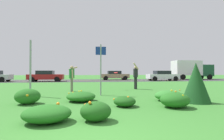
% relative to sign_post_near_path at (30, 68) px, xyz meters
% --- Properties ---
extents(ground_plane, '(120.00, 120.00, 0.00)m').
position_rel_sign_post_near_path_xyz_m(ground_plane, '(2.94, 4.92, -1.46)').
color(ground_plane, '#387A2D').
extents(highway_strip, '(120.00, 8.13, 0.01)m').
position_rel_sign_post_near_path_xyz_m(highway_strip, '(2.94, 16.48, -1.46)').
color(highway_strip, '#38383A').
rests_on(highway_strip, ground).
extents(highway_center_stripe, '(120.00, 0.16, 0.00)m').
position_rel_sign_post_near_path_xyz_m(highway_center_stripe, '(2.94, 16.48, -1.45)').
color(highway_center_stripe, yellow).
rests_on(highway_center_stripe, ground).
extents(daylily_clump_front_center, '(1.20, 1.11, 0.49)m').
position_rel_sign_post_near_path_xyz_m(daylily_clump_front_center, '(6.41, -2.45, -1.23)').
color(daylily_clump_front_center, '#337F2D').
rests_on(daylily_clump_front_center, ground).
extents(daylily_clump_front_left, '(0.95, 0.92, 0.60)m').
position_rel_sign_post_near_path_xyz_m(daylily_clump_front_left, '(0.62, -2.37, -1.16)').
color(daylily_clump_front_left, '#23661E').
rests_on(daylily_clump_front_left, ground).
extents(daylily_clump_front_right, '(0.82, 0.84, 0.39)m').
position_rel_sign_post_near_path_xyz_m(daylily_clump_front_right, '(4.27, -3.37, -1.27)').
color(daylily_clump_front_right, '#1E5619').
rests_on(daylily_clump_front_right, ground).
extents(daylily_clump_mid_left, '(1.03, 0.94, 0.58)m').
position_rel_sign_post_near_path_xyz_m(daylily_clump_mid_left, '(5.98, -3.81, -1.19)').
color(daylily_clump_mid_left, '#23661E').
rests_on(daylily_clump_mid_left, ground).
extents(daylily_clump_mid_right, '(0.79, 0.74, 0.53)m').
position_rel_sign_post_near_path_xyz_m(daylily_clump_mid_right, '(3.13, -5.11, -1.21)').
color(daylily_clump_mid_right, '#1E5619').
rests_on(daylily_clump_mid_right, ground).
extents(daylily_clump_mid_center, '(1.23, 1.33, 0.45)m').
position_rel_sign_post_near_path_xyz_m(daylily_clump_mid_center, '(2.66, -1.99, -1.26)').
color(daylily_clump_mid_center, '#23661E').
rests_on(daylily_clump_mid_center, ground).
extents(daylily_clump_near_camera, '(1.20, 1.03, 0.45)m').
position_rel_sign_post_near_path_xyz_m(daylily_clump_near_camera, '(1.93, -5.06, -1.25)').
color(daylily_clump_near_camera, '#23661E').
rests_on(daylily_clump_near_camera, ground).
extents(sign_post_near_path, '(0.07, 0.10, 2.92)m').
position_rel_sign_post_near_path_xyz_m(sign_post_near_path, '(0.00, 0.00, 0.00)').
color(sign_post_near_path, '#93969B').
rests_on(sign_post_near_path, ground).
extents(sign_post_by_roadside, '(0.56, 0.10, 2.75)m').
position_rel_sign_post_near_path_xyz_m(sign_post_by_roadside, '(3.65, -0.17, 0.20)').
color(sign_post_by_roadside, '#93969B').
rests_on(sign_post_by_roadside, ground).
extents(evergreen_shrub_side, '(1.13, 1.13, 1.65)m').
position_rel_sign_post_near_path_xyz_m(evergreen_shrub_side, '(7.35, -2.98, -0.64)').
color(evergreen_shrub_side, '#19471E').
rests_on(evergreen_shrub_side, ground).
extents(person_thrower_green_shirt, '(0.57, 0.56, 1.66)m').
position_rel_sign_post_near_path_xyz_m(person_thrower_green_shirt, '(1.95, 1.86, -0.47)').
color(person_thrower_green_shirt, '#287038').
rests_on(person_thrower_green_shirt, ground).
extents(person_catcher_dark_shirt, '(0.44, 0.54, 1.93)m').
position_rel_sign_post_near_path_xyz_m(person_catcher_dark_shirt, '(6.45, 2.84, -0.44)').
color(person_catcher_dark_shirt, '#232328').
rests_on(person_catcher_dark_shirt, ground).
extents(frisbee_red, '(0.27, 0.27, 0.09)m').
position_rel_sign_post_near_path_xyz_m(frisbee_red, '(4.93, 2.57, -0.26)').
color(frisbee_red, red).
extents(car_red_center_left, '(4.50, 2.00, 1.45)m').
position_rel_sign_post_near_path_xyz_m(car_red_center_left, '(-2.49, 14.65, -0.72)').
color(car_red_center_left, maroon).
rests_on(car_red_center_left, ground).
extents(car_tan_center_right, '(4.50, 2.00, 1.45)m').
position_rel_sign_post_near_path_xyz_m(car_tan_center_right, '(7.36, 18.31, -0.72)').
color(car_tan_center_right, '#937F60').
rests_on(car_tan_center_right, ground).
extents(car_white_rightmost, '(4.50, 2.00, 1.45)m').
position_rel_sign_post_near_path_xyz_m(car_white_rightmost, '(13.88, 14.65, -0.72)').
color(car_white_rightmost, silver).
rests_on(car_white_rightmost, ground).
extents(box_truck_dark_green, '(6.70, 2.46, 3.20)m').
position_rel_sign_post_near_path_xyz_m(box_truck_dark_green, '(20.78, 18.31, 0.34)').
color(box_truck_dark_green, '#194C2D').
rests_on(box_truck_dark_green, ground).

